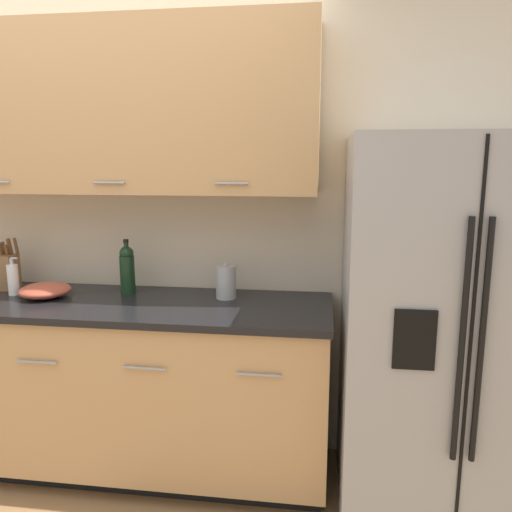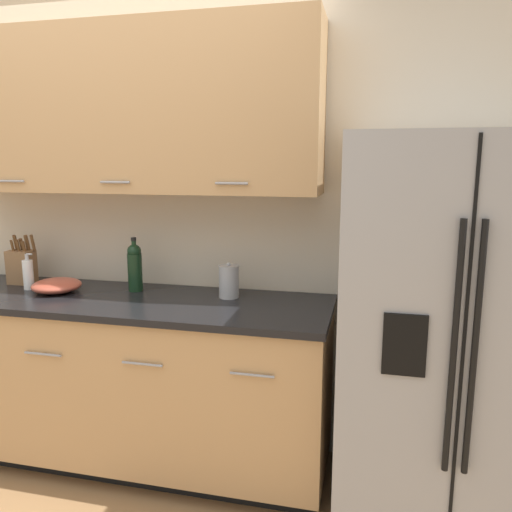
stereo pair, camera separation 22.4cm
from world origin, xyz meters
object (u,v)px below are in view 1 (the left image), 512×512
at_px(wine_bottle, 127,269).
at_px(mixing_bowl, 45,290).
at_px(soap_dispenser, 13,279).
at_px(knife_block, 4,270).
at_px(refrigerator, 445,331).
at_px(steel_canister, 226,282).

xyz_separation_m(wine_bottle, mixing_bowl, (-0.40, -0.13, -0.10)).
height_order(soap_dispenser, mixing_bowl, soap_dispenser).
relative_size(knife_block, mixing_bowl, 1.10).
distance_m(knife_block, mixing_bowl, 0.34).
bearing_deg(refrigerator, wine_bottle, 172.56).
height_order(steel_canister, mixing_bowl, steel_canister).
distance_m(knife_block, steel_canister, 1.26).
relative_size(knife_block, steel_canister, 1.55).
xyz_separation_m(refrigerator, steel_canister, (-1.06, 0.19, 0.15)).
bearing_deg(soap_dispenser, knife_block, 139.26).
relative_size(wine_bottle, mixing_bowl, 1.13).
relative_size(soap_dispenser, mixing_bowl, 0.78).
height_order(refrigerator, wine_bottle, refrigerator).
bearing_deg(knife_block, wine_bottle, -0.08).
xyz_separation_m(knife_block, wine_bottle, (0.72, -0.00, 0.03)).
distance_m(refrigerator, mixing_bowl, 2.00).
xyz_separation_m(refrigerator, knife_block, (-2.31, 0.21, 0.17)).
relative_size(refrigerator, knife_block, 6.04).
bearing_deg(refrigerator, soap_dispenser, 177.28).
distance_m(refrigerator, wine_bottle, 1.62).
height_order(wine_bottle, steel_canister, wine_bottle).
bearing_deg(steel_canister, wine_bottle, 178.39).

